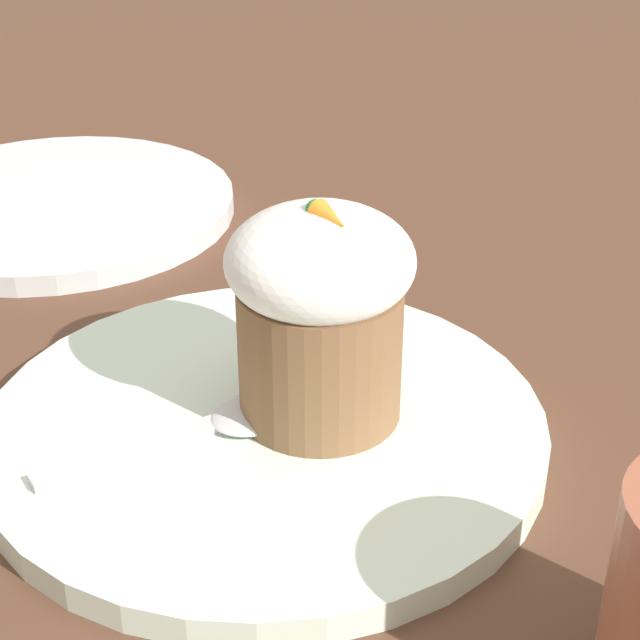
% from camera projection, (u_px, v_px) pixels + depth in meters
% --- Properties ---
extents(ground_plane, '(4.00, 4.00, 0.00)m').
position_uv_depth(ground_plane, '(266.00, 441.00, 0.49)').
color(ground_plane, '#513323').
extents(dessert_plate, '(0.26, 0.26, 0.01)m').
position_uv_depth(dessert_plate, '(265.00, 429.00, 0.49)').
color(dessert_plate, silver).
rests_on(dessert_plate, ground_plane).
extents(carrot_cake, '(0.08, 0.08, 0.10)m').
position_uv_depth(carrot_cake, '(320.00, 309.00, 0.46)').
color(carrot_cake, brown).
rests_on(carrot_cake, dessert_plate).
extents(spoon, '(0.04, 0.12, 0.01)m').
position_uv_depth(spoon, '(219.00, 421.00, 0.48)').
color(spoon, silver).
rests_on(spoon, dessert_plate).
extents(side_plate, '(0.24, 0.24, 0.01)m').
position_uv_depth(side_plate, '(56.00, 206.00, 0.71)').
color(side_plate, silver).
rests_on(side_plate, ground_plane).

